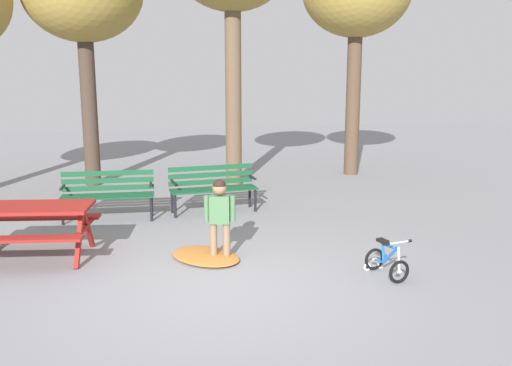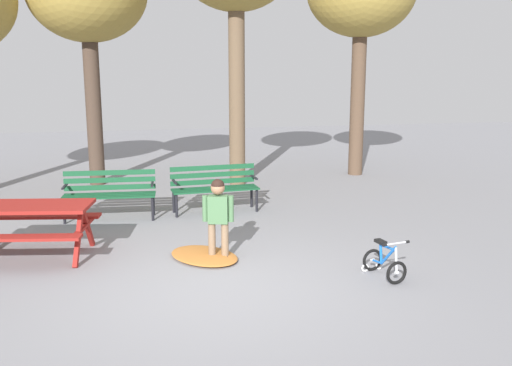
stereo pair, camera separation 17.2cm
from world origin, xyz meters
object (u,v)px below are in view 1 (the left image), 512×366
Objects in this scene: picnic_table at (26,218)px; kids_bicycle at (386,261)px; park_bench_far_left at (108,191)px; park_bench_left at (213,185)px; child_standing at (220,212)px.

picnic_table reaches higher than kids_bicycle.
park_bench_far_left is 1.89m from park_bench_left.
kids_bicycle is at bearing -46.14° from park_bench_far_left.
child_standing is at bearing -96.63° from park_bench_left.
park_bench_left is at bearing 83.37° from child_standing.
picnic_table is 3.29× the size of kids_bicycle.
park_bench_far_left is at bearing 60.86° from picnic_table.
picnic_table is 3.59m from park_bench_left.
kids_bicycle is at bearing -66.51° from park_bench_left.
child_standing reaches higher than park_bench_left.
picnic_table is at bearing 158.81° from kids_bicycle.
picnic_table is at bearing -145.26° from park_bench_left.
picnic_table is 1.23× the size of park_bench_far_left.
park_bench_far_left reaches higher than kids_bicycle.
park_bench_left reaches higher than picnic_table.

